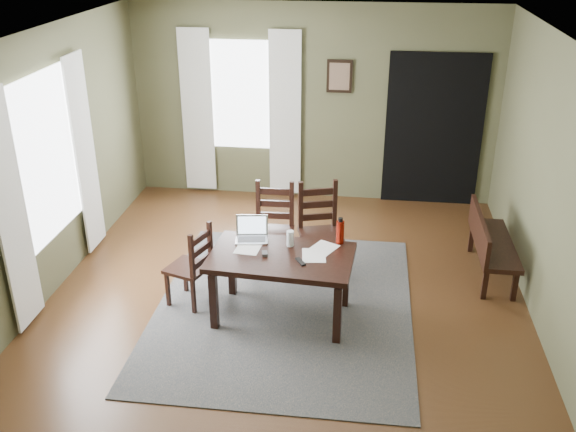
# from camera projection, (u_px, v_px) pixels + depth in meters

# --- Properties ---
(ground) EXTENTS (5.00, 6.00, 0.01)m
(ground) POSITION_uv_depth(u_px,v_px,m) (284.00, 307.00, 6.65)
(ground) COLOR #492C16
(room_shell) EXTENTS (5.02, 6.02, 2.71)m
(room_shell) POSITION_uv_depth(u_px,v_px,m) (284.00, 141.00, 5.89)
(room_shell) COLOR brown
(room_shell) RESTS_ON ground
(rug) EXTENTS (2.60, 3.20, 0.01)m
(rug) POSITION_uv_depth(u_px,v_px,m) (284.00, 306.00, 6.64)
(rug) COLOR #3E3E3E
(rug) RESTS_ON ground
(dining_table) EXTENTS (1.44, 0.92, 0.69)m
(dining_table) POSITION_uv_depth(u_px,v_px,m) (281.00, 263.00, 6.23)
(dining_table) COLOR black
(dining_table) RESTS_ON rug
(chair_end) EXTENTS (0.49, 0.49, 0.89)m
(chair_end) POSITION_uv_depth(u_px,v_px,m) (192.00, 267.00, 6.52)
(chair_end) COLOR black
(chair_end) RESTS_ON rug
(chair_back_left) EXTENTS (0.45, 0.46, 1.01)m
(chair_back_left) POSITION_uv_depth(u_px,v_px,m) (273.00, 229.00, 7.17)
(chair_back_left) COLOR black
(chair_back_left) RESTS_ON rug
(chair_back_right) EXTENTS (0.57, 0.57, 1.04)m
(chair_back_right) POSITION_uv_depth(u_px,v_px,m) (320.00, 231.00, 7.11)
(chair_back_right) COLOR black
(chair_back_right) RESTS_ON rug
(bench) EXTENTS (0.40, 1.26, 0.71)m
(bench) POSITION_uv_depth(u_px,v_px,m) (489.00, 240.00, 7.09)
(bench) COLOR black
(bench) RESTS_ON ground
(laptop) EXTENTS (0.36, 0.30, 0.22)m
(laptop) POSITION_uv_depth(u_px,v_px,m) (252.00, 233.00, 6.50)
(laptop) COLOR #B7B7BC
(laptop) RESTS_ON dining_table
(computer_mouse) EXTENTS (0.07, 0.10, 0.03)m
(computer_mouse) POSITION_uv_depth(u_px,v_px,m) (265.00, 254.00, 6.19)
(computer_mouse) COLOR #3F3F42
(computer_mouse) RESTS_ON dining_table
(tv_remote) EXTENTS (0.12, 0.15, 0.02)m
(tv_remote) POSITION_uv_depth(u_px,v_px,m) (300.00, 262.00, 6.06)
(tv_remote) COLOR black
(tv_remote) RESTS_ON dining_table
(drinking_glass) EXTENTS (0.09, 0.09, 0.16)m
(drinking_glass) POSITION_uv_depth(u_px,v_px,m) (290.00, 238.00, 6.33)
(drinking_glass) COLOR silver
(drinking_glass) RESTS_ON dining_table
(water_bottle) EXTENTS (0.10, 0.10, 0.27)m
(water_bottle) POSITION_uv_depth(u_px,v_px,m) (340.00, 232.00, 6.37)
(water_bottle) COLOR #99190B
(water_bottle) RESTS_ON dining_table
(paper_a) EXTENTS (0.26, 0.33, 0.00)m
(paper_a) POSITION_uv_depth(u_px,v_px,m) (249.00, 247.00, 6.33)
(paper_a) COLOR white
(paper_a) RESTS_ON dining_table
(paper_b) EXTENTS (0.26, 0.32, 0.00)m
(paper_b) POSITION_uv_depth(u_px,v_px,m) (314.00, 255.00, 6.18)
(paper_b) COLOR white
(paper_b) RESTS_ON dining_table
(paper_d) EXTENTS (0.34, 0.37, 0.00)m
(paper_d) POSITION_uv_depth(u_px,v_px,m) (323.00, 248.00, 6.31)
(paper_d) COLOR white
(paper_d) RESTS_ON dining_table
(window_left) EXTENTS (0.01, 1.30, 1.70)m
(window_left) POSITION_uv_depth(u_px,v_px,m) (46.00, 158.00, 6.50)
(window_left) COLOR white
(window_left) RESTS_ON ground
(window_back) EXTENTS (1.00, 0.01, 1.50)m
(window_back) POSITION_uv_depth(u_px,v_px,m) (241.00, 95.00, 8.83)
(window_back) COLOR white
(window_back) RESTS_ON ground
(curtain_left_near) EXTENTS (0.03, 0.48, 2.30)m
(curtain_left_near) POSITION_uv_depth(u_px,v_px,m) (11.00, 214.00, 5.87)
(curtain_left_near) COLOR silver
(curtain_left_near) RESTS_ON ground
(curtain_left_far) EXTENTS (0.03, 0.48, 2.30)m
(curtain_left_far) POSITION_uv_depth(u_px,v_px,m) (85.00, 155.00, 7.34)
(curtain_left_far) COLOR silver
(curtain_left_far) RESTS_ON ground
(curtain_back_left) EXTENTS (0.44, 0.03, 2.30)m
(curtain_back_left) POSITION_uv_depth(u_px,v_px,m) (197.00, 112.00, 8.98)
(curtain_back_left) COLOR silver
(curtain_back_left) RESTS_ON ground
(curtain_back_right) EXTENTS (0.44, 0.03, 2.30)m
(curtain_back_right) POSITION_uv_depth(u_px,v_px,m) (285.00, 115.00, 8.83)
(curtain_back_right) COLOR silver
(curtain_back_right) RESTS_ON ground
(framed_picture) EXTENTS (0.34, 0.03, 0.44)m
(framed_picture) POSITION_uv_depth(u_px,v_px,m) (339.00, 76.00, 8.54)
(framed_picture) COLOR black
(framed_picture) RESTS_ON ground
(doorway_back) EXTENTS (1.30, 0.03, 2.10)m
(doorway_back) POSITION_uv_depth(u_px,v_px,m) (434.00, 130.00, 8.69)
(doorway_back) COLOR black
(doorway_back) RESTS_ON ground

